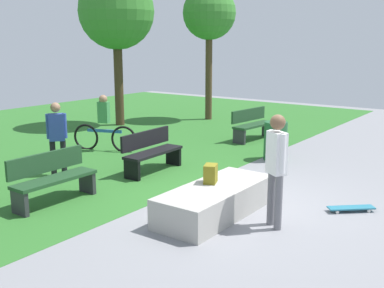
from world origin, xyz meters
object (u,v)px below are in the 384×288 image
skateboard_by_ledge (351,208)px  park_bench_center_lawn (151,151)px  trash_bin (275,141)px  backpack_on_ledge (211,174)px  park_bench_by_oak (52,177)px  tree_young_birch (209,15)px  pedestrian_with_backpack (57,132)px  skater_performing_trick (276,162)px  concrete_ledge (216,200)px  park_bench_far_right (252,124)px  tree_leaning_ash (116,12)px  cyclist_on_bicycle (104,127)px

skateboard_by_ledge → park_bench_center_lawn: size_ratio=0.45×
park_bench_center_lawn → trash_bin: 3.15m
backpack_on_ledge → park_bench_by_oak: size_ratio=0.20×
park_bench_by_oak → trash_bin: size_ratio=1.70×
tree_young_birch → pedestrian_with_backpack: bearing=-169.1°
skater_performing_trick → trash_bin: skater_performing_trick is taller
backpack_on_ledge → park_bench_center_lawn: (1.29, 2.45, -0.18)m
pedestrian_with_backpack → skater_performing_trick: bearing=-88.9°
concrete_ledge → skater_performing_trick: bearing=-84.6°
park_bench_far_right → skater_performing_trick: bearing=-148.2°
pedestrian_with_backpack → tree_leaning_ash: bearing=32.5°
concrete_ledge → park_bench_far_right: bearing=23.3°
skater_performing_trick → backpack_on_ledge: bearing=89.4°
park_bench_far_right → park_bench_by_oak: (-7.00, 0.22, 0.00)m
backpack_on_ledge → park_bench_far_right: 6.14m
tree_young_birch → trash_bin: 7.12m
park_bench_by_oak → pedestrian_with_backpack: (1.21, 1.36, 0.47)m
concrete_ledge → skateboard_by_ledge: (1.49, -1.80, -0.19)m
skateboard_by_ledge → park_bench_by_oak: size_ratio=0.45×
park_bench_center_lawn → skater_performing_trick: bearing=-109.6°
tree_leaning_ash → concrete_ledge: bearing=-125.5°
park_bench_by_oak → cyclist_on_bicycle: cyclist_on_bicycle is taller
skateboard_by_ledge → tree_young_birch: (6.65, 7.45, 3.73)m
park_bench_by_oak → pedestrian_with_backpack: 1.88m
skater_performing_trick → park_bench_far_right: 6.72m
park_bench_far_right → pedestrian_with_backpack: size_ratio=1.03×
tree_leaning_ash → tree_young_birch: tree_leaning_ash is taller
skater_performing_trick → tree_young_birch: 10.80m
tree_young_birch → pedestrian_with_backpack: 8.76m
park_bench_center_lawn → pedestrian_with_backpack: pedestrian_with_backpack is taller
backpack_on_ledge → skateboard_by_ledge: (1.38, -1.98, -0.59)m
tree_leaning_ash → skater_performing_trick: bearing=-121.6°
tree_leaning_ash → trash_bin: (-1.29, -6.58, -3.33)m
park_bench_far_right → cyclist_on_bicycle: bearing=144.6°
skateboard_by_ledge → park_bench_center_lawn: 4.45m
skater_performing_trick → pedestrian_with_backpack: (-0.10, 5.10, -0.10)m
backpack_on_ledge → park_bench_by_oak: 2.86m
concrete_ledge → cyclist_on_bicycle: bearing=65.8°
concrete_ledge → skater_performing_trick: (0.10, -1.03, 0.81)m
skateboard_by_ledge → tree_leaning_ash: size_ratio=0.14×
backpack_on_ledge → park_bench_center_lawn: 2.77m
tree_leaning_ash → skateboard_by_ledge: bearing=-112.4°
backpack_on_ledge → tree_young_birch: size_ratio=0.07×
skateboard_by_ledge → park_bench_far_right: size_ratio=0.44×
skateboard_by_ledge → cyclist_on_bicycle: bearing=83.7°
skater_performing_trick → tree_leaning_ash: 10.34m
cyclist_on_bicycle → tree_young_birch: bearing=6.2°
trash_bin → skater_performing_trick: bearing=-154.0°
skateboard_by_ledge → park_bench_center_lawn: (-0.09, 4.43, 0.42)m
park_bench_far_right → park_bench_by_oak: same height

